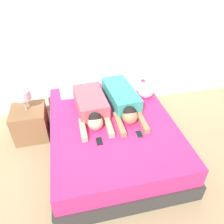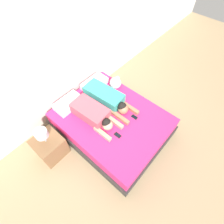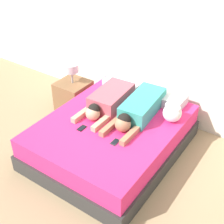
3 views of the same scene
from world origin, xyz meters
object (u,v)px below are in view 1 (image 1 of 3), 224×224
object	(u,v)px
cell_phone_left	(99,141)
cell_phone_right	(139,134)
pillow_head_left	(78,89)
person_right	(122,100)
plush_toy	(146,90)
nightstand	(30,122)
pillow_head_right	(122,84)
bed	(112,135)
person_left	(91,106)

from	to	relation	value
cell_phone_left	cell_phone_right	xyz separation A→B (m)	(0.50, 0.01, 0.00)
pillow_head_left	person_right	xyz separation A→B (m)	(0.58, -0.51, 0.05)
person_right	plush_toy	bearing A→B (deg)	21.01
cell_phone_right	nightstand	bearing A→B (deg)	148.47
pillow_head_left	cell_phone_right	distance (m)	1.30
cell_phone_right	nightstand	world-z (taller)	nightstand
pillow_head_right	nightstand	distance (m)	1.53
plush_toy	bed	bearing A→B (deg)	-143.79
cell_phone_left	cell_phone_right	size ratio (longest dim) A/B	1.00
cell_phone_right	bed	bearing A→B (deg)	129.56
pillow_head_right	cell_phone_left	distance (m)	1.29
pillow_head_left	cell_phone_left	xyz separation A→B (m)	(0.13, -1.15, -0.06)
person_right	pillow_head_left	bearing A→B (deg)	138.40
bed	person_left	bearing A→B (deg)	133.72
pillow_head_right	plush_toy	distance (m)	0.45
bed	cell_phone_right	world-z (taller)	cell_phone_right
pillow_head_left	nightstand	size ratio (longest dim) A/B	0.69
person_left	cell_phone_right	world-z (taller)	person_left
person_right	plush_toy	world-z (taller)	plush_toy
cell_phone_left	nightstand	xyz separation A→B (m)	(-0.89, 0.86, -0.23)
nightstand	person_right	bearing A→B (deg)	-9.66
bed	plush_toy	world-z (taller)	plush_toy
pillow_head_right	pillow_head_left	bearing A→B (deg)	180.00
pillow_head_left	cell_phone_right	bearing A→B (deg)	-61.17
bed	pillow_head_right	xyz separation A→B (m)	(0.36, 0.81, 0.32)
person_left	person_right	size ratio (longest dim) A/B	0.87
person_left	plush_toy	world-z (taller)	plush_toy
bed	nightstand	distance (m)	1.24
pillow_head_left	plush_toy	world-z (taller)	plush_toy
plush_toy	pillow_head_right	bearing A→B (deg)	126.82
cell_phone_right	plush_toy	world-z (taller)	plush_toy
bed	pillow_head_right	bearing A→B (deg)	66.23
pillow_head_left	pillow_head_right	distance (m)	0.71
pillow_head_left	bed	bearing A→B (deg)	-66.23
person_left	cell_phone_right	xyz separation A→B (m)	(0.50, -0.57, -0.11)
person_right	nightstand	bearing A→B (deg)	170.34
person_right	plush_toy	size ratio (longest dim) A/B	4.52
bed	cell_phone_right	distance (m)	0.49
person_left	cell_phone_right	size ratio (longest dim) A/B	8.03
bed	nightstand	bearing A→B (deg)	154.78
pillow_head_left	plush_toy	xyz separation A→B (m)	(0.98, -0.36, 0.06)
pillow_head_left	plush_toy	size ratio (longest dim) A/B	2.17
person_left	cell_phone_left	world-z (taller)	person_left
cell_phone_left	cell_phone_right	distance (m)	0.50
pillow_head_right	cell_phone_left	bearing A→B (deg)	-117.11
cell_phone_left	plush_toy	world-z (taller)	plush_toy
person_left	bed	bearing A→B (deg)	-46.28
person_left	cell_phone_left	xyz separation A→B (m)	(0.00, -0.58, -0.11)
pillow_head_right	person_right	world-z (taller)	person_right
plush_toy	cell_phone_right	bearing A→B (deg)	-114.46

